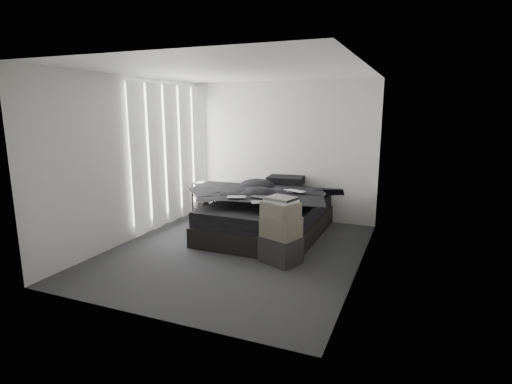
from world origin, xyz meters
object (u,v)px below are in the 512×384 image
at_px(laptop, 293,187).
at_px(box_lower, 281,249).
at_px(bed, 267,225).
at_px(side_stand, 203,201).

bearing_deg(laptop, box_lower, -61.57).
bearing_deg(bed, box_lower, -60.28).
relative_size(side_stand, box_lower, 1.37).
xyz_separation_m(side_stand, box_lower, (2.14, -1.60, -0.16)).
height_order(bed, side_stand, side_stand).
distance_m(side_stand, box_lower, 2.67).
relative_size(bed, laptop, 6.24).
height_order(laptop, side_stand, laptop).
bearing_deg(box_lower, laptop, 99.72).
relative_size(laptop, box_lower, 0.73).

